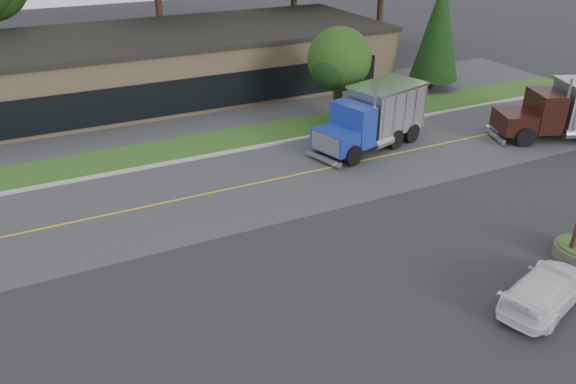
# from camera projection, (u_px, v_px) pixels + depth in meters

# --- Properties ---
(ground) EXTENTS (140.00, 140.00, 0.00)m
(ground) POSITION_uv_depth(u_px,v_px,m) (309.00, 296.00, 19.67)
(ground) COLOR #323237
(ground) RESTS_ON ground
(road) EXTENTS (60.00, 8.00, 0.02)m
(road) POSITION_uv_depth(u_px,v_px,m) (221.00, 191.00, 26.86)
(road) COLOR #4E4E52
(road) RESTS_ON ground
(center_line) EXTENTS (60.00, 0.12, 0.01)m
(center_line) POSITION_uv_depth(u_px,v_px,m) (221.00, 191.00, 26.86)
(center_line) COLOR gold
(center_line) RESTS_ON ground
(curb) EXTENTS (60.00, 0.30, 0.12)m
(curb) POSITION_uv_depth(u_px,v_px,m) (194.00, 159.00, 30.21)
(curb) COLOR #9E9E99
(curb) RESTS_ON ground
(grass_verge) EXTENTS (60.00, 3.40, 0.03)m
(grass_verge) POSITION_uv_depth(u_px,v_px,m) (184.00, 148.00, 31.65)
(grass_verge) COLOR #2F541D
(grass_verge) RESTS_ON ground
(far_parking) EXTENTS (60.00, 7.00, 0.02)m
(far_parking) POSITION_uv_depth(u_px,v_px,m) (161.00, 121.00, 35.64)
(far_parking) COLOR #4E4E52
(far_parking) RESTS_ON ground
(strip_mall) EXTENTS (32.00, 12.00, 4.00)m
(strip_mall) POSITION_uv_depth(u_px,v_px,m) (164.00, 64.00, 40.31)
(strip_mall) COLOR tan
(strip_mall) RESTS_ON ground
(evergreen_right) EXTENTS (3.50, 3.50, 7.96)m
(evergreen_right) POSITION_uv_depth(u_px,v_px,m) (439.00, 29.00, 39.92)
(evergreen_right) COLOR #382619
(evergreen_right) RESTS_ON ground
(tree_verge) EXTENTS (4.12, 3.87, 5.87)m
(tree_verge) POSITION_uv_depth(u_px,v_px,m) (340.00, 62.00, 33.94)
(tree_verge) COLOR #382619
(tree_verge) RESTS_ON ground
(dump_truck_blue) EXTENTS (7.28, 4.26, 3.36)m
(dump_truck_blue) POSITION_uv_depth(u_px,v_px,m) (375.00, 115.00, 31.18)
(dump_truck_blue) COLOR black
(dump_truck_blue) RESTS_ON ground
(rally_car) EXTENTS (4.78, 3.08, 1.29)m
(rally_car) POSITION_uv_depth(u_px,v_px,m) (546.00, 289.00, 18.95)
(rally_car) COLOR white
(rally_car) RESTS_ON ground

